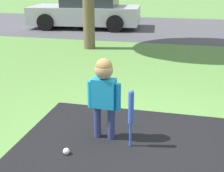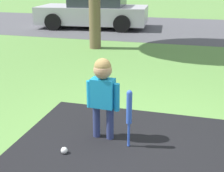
% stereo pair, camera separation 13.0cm
% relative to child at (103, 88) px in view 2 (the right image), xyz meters
% --- Properties ---
extents(ground_plane, '(60.00, 60.00, 0.00)m').
position_rel_child_xyz_m(ground_plane, '(0.62, -0.08, -0.65)').
color(ground_plane, '#5B8C42').
extents(street_strip, '(40.00, 6.00, 0.01)m').
position_rel_child_xyz_m(street_strip, '(0.62, 8.84, -0.65)').
color(street_strip, '#4C4C51').
rests_on(street_strip, ground).
extents(child, '(0.41, 0.22, 1.01)m').
position_rel_child_xyz_m(child, '(0.00, 0.00, 0.00)').
color(child, navy).
rests_on(child, ground).
extents(baseball_bat, '(0.06, 0.06, 0.70)m').
position_rel_child_xyz_m(baseball_bat, '(0.35, -0.13, -0.20)').
color(baseball_bat, blue).
rests_on(baseball_bat, ground).
extents(sports_ball, '(0.08, 0.08, 0.08)m').
position_rel_child_xyz_m(sports_ball, '(-0.32, -0.47, -0.62)').
color(sports_ball, white).
rests_on(sports_ball, ground).
extents(parked_car, '(4.22, 2.34, 1.28)m').
position_rel_child_xyz_m(parked_car, '(-2.88, 8.21, -0.05)').
color(parked_car, '#B7B7BC').
rests_on(parked_car, ground).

